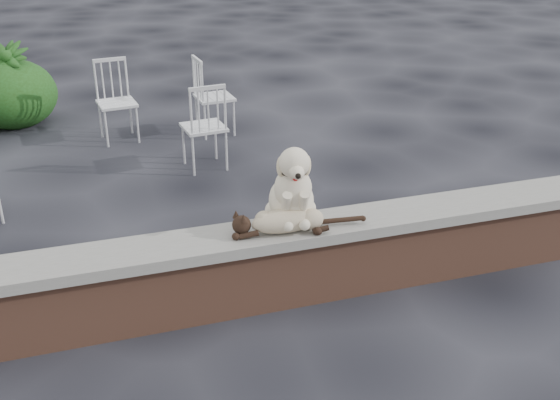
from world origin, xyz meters
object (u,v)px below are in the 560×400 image
object	(u,v)px
cat	(287,219)
chair_c	(204,125)
chair_b	(117,102)
potted_plant_b	(10,85)
dog	(291,181)
chair_e	(214,96)

from	to	relation	value
cat	chair_c	size ratio (longest dim) A/B	1.19
chair_b	potted_plant_b	size ratio (longest dim) A/B	0.91
dog	chair_e	size ratio (longest dim) A/B	0.64
dog	cat	xyz separation A→B (m)	(-0.08, -0.15, -0.21)
dog	chair_c	distance (m)	2.58
dog	chair_c	world-z (taller)	dog
chair_b	potted_plant_b	world-z (taller)	potted_plant_b
chair_c	cat	bearing A→B (deg)	84.92
chair_c	chair_b	xyz separation A→B (m)	(-0.79, 1.14, 0.00)
dog	chair_e	distance (m)	3.61
dog	chair_b	xyz separation A→B (m)	(-0.91, 3.68, -0.41)
chair_b	chair_e	bearing A→B (deg)	-11.75
dog	chair_b	size ratio (longest dim) A/B	0.64
potted_plant_b	cat	bearing A→B (deg)	-67.01
chair_c	chair_e	xyz separation A→B (m)	(0.34, 1.03, 0.00)
chair_b	potted_plant_b	xyz separation A→B (m)	(-1.21, 0.97, 0.04)
chair_e	potted_plant_b	xyz separation A→B (m)	(-2.34, 1.07, 0.04)
dog	potted_plant_b	size ratio (longest dim) A/B	0.59
chair_b	potted_plant_b	bearing A→B (deg)	134.69
chair_b	chair_e	distance (m)	1.14
potted_plant_b	chair_c	bearing A→B (deg)	-46.45
chair_c	potted_plant_b	xyz separation A→B (m)	(-2.00, 2.11, 0.04)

